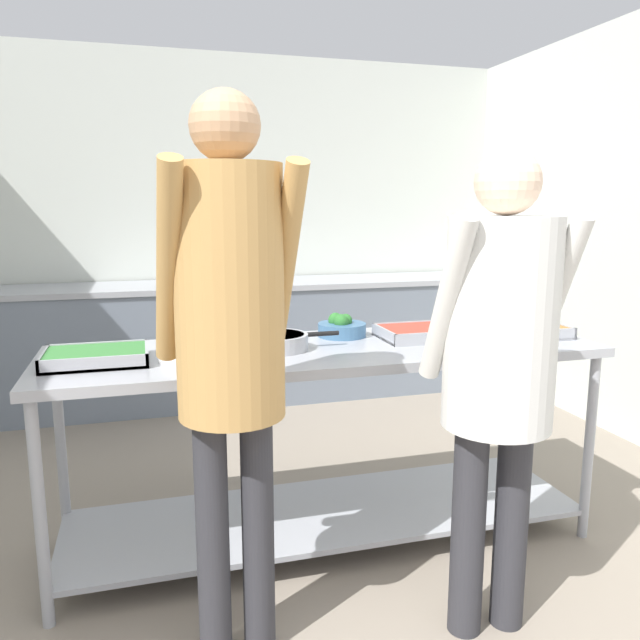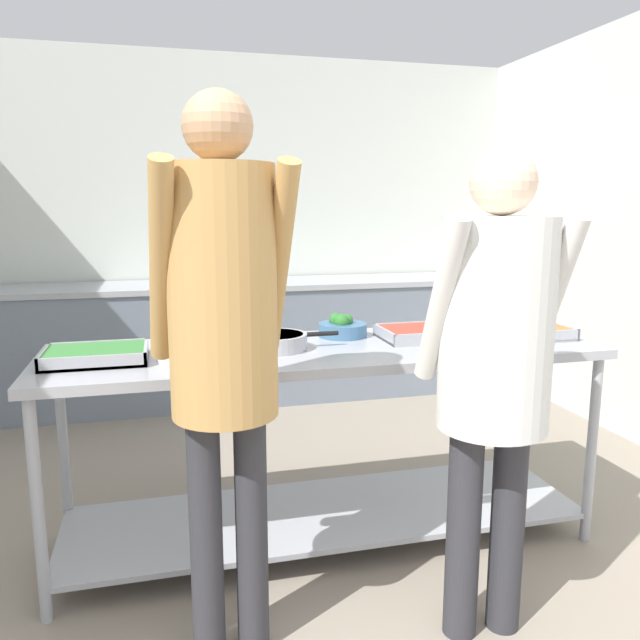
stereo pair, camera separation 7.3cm
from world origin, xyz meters
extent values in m
cube|color=silver|center=(0.00, 4.18, 1.32)|extent=(4.72, 0.06, 2.65)
cube|color=slate|center=(0.00, 3.81, 0.44)|extent=(4.56, 0.62, 0.88)
cube|color=#9EA0A8|center=(0.00, 3.81, 0.90)|extent=(4.56, 0.65, 0.04)
cube|color=black|center=(-0.21, 3.81, 0.90)|extent=(0.51, 0.39, 0.02)
cube|color=#9EA0A8|center=(0.10, 1.61, 0.87)|extent=(2.36, 0.72, 0.04)
cube|color=#9EA0A8|center=(0.10, 1.61, 0.12)|extent=(2.28, 0.64, 0.02)
cylinder|color=#9EA0A8|center=(-1.03, 1.30, 0.42)|extent=(0.04, 0.04, 0.85)
cylinder|color=#9EA0A8|center=(1.23, 1.30, 0.42)|extent=(0.04, 0.04, 0.85)
cylinder|color=#9EA0A8|center=(-1.03, 1.92, 0.42)|extent=(0.04, 0.04, 0.85)
cylinder|color=#9EA0A8|center=(1.23, 1.92, 0.42)|extent=(0.04, 0.04, 0.85)
cube|color=#9EA0A8|center=(-0.83, 1.58, 0.89)|extent=(0.39, 0.28, 0.01)
cube|color=#387A38|center=(-0.83, 1.58, 0.92)|extent=(0.36, 0.26, 0.04)
cube|color=#9EA0A8|center=(-0.83, 1.45, 0.92)|extent=(0.39, 0.01, 0.05)
cube|color=#9EA0A8|center=(-0.83, 1.72, 0.92)|extent=(0.39, 0.01, 0.05)
cube|color=#9EA0A8|center=(-1.02, 1.58, 0.92)|extent=(0.01, 0.28, 0.05)
cube|color=#9EA0A8|center=(-0.65, 1.58, 0.92)|extent=(0.01, 0.28, 0.05)
cylinder|color=white|center=(-0.48, 1.54, 0.89)|extent=(0.25, 0.25, 0.01)
cylinder|color=white|center=(-0.48, 1.54, 0.91)|extent=(0.24, 0.24, 0.01)
cylinder|color=white|center=(-0.48, 1.54, 0.92)|extent=(0.24, 0.24, 0.01)
cylinder|color=white|center=(-0.48, 1.54, 0.93)|extent=(0.24, 0.24, 0.01)
cylinder|color=#9EA0A8|center=(-0.12, 1.62, 0.92)|extent=(0.27, 0.27, 0.07)
cylinder|color=beige|center=(-0.12, 1.62, 0.95)|extent=(0.23, 0.23, 0.01)
cylinder|color=black|center=(0.08, 1.62, 0.95)|extent=(0.14, 0.02, 0.02)
cylinder|color=#3D668C|center=(0.23, 1.81, 0.92)|extent=(0.22, 0.22, 0.06)
sphere|color=#2D702D|center=(0.25, 1.81, 0.96)|extent=(0.06, 0.06, 0.06)
sphere|color=#2D702D|center=(0.21, 1.83, 0.96)|extent=(0.07, 0.07, 0.07)
sphere|color=#2D702D|center=(0.22, 1.79, 0.96)|extent=(0.07, 0.07, 0.07)
cube|color=#9EA0A8|center=(0.58, 1.66, 0.89)|extent=(0.41, 0.28, 0.01)
cube|color=#B23D2D|center=(0.58, 1.66, 0.92)|extent=(0.38, 0.26, 0.04)
cube|color=#9EA0A8|center=(0.58, 1.53, 0.92)|extent=(0.41, 0.01, 0.05)
cube|color=#9EA0A8|center=(0.58, 1.80, 0.92)|extent=(0.41, 0.01, 0.05)
cube|color=#9EA0A8|center=(0.38, 1.66, 0.92)|extent=(0.01, 0.28, 0.05)
cube|color=#9EA0A8|center=(0.78, 1.66, 0.92)|extent=(0.01, 0.28, 0.05)
cube|color=#9EA0A8|center=(1.02, 1.60, 0.89)|extent=(0.40, 0.34, 0.01)
cube|color=#9E6B33|center=(1.02, 1.60, 0.92)|extent=(0.38, 0.31, 0.04)
cube|color=#9EA0A8|center=(1.02, 1.44, 0.92)|extent=(0.40, 0.01, 0.05)
cube|color=#9EA0A8|center=(1.02, 1.76, 0.92)|extent=(0.40, 0.01, 0.05)
cube|color=#9EA0A8|center=(0.83, 1.60, 0.92)|extent=(0.01, 0.34, 0.05)
cube|color=#9EA0A8|center=(1.22, 1.60, 0.92)|extent=(0.01, 0.34, 0.05)
cylinder|color=#2D2D33|center=(-0.47, 0.98, 0.42)|extent=(0.11, 0.11, 0.84)
cylinder|color=#2D2D33|center=(-0.32, 0.99, 0.42)|extent=(0.11, 0.11, 0.84)
cylinder|color=tan|center=(-0.57, 0.97, 1.31)|extent=(0.10, 0.35, 0.62)
cylinder|color=tan|center=(-0.22, 1.00, 1.31)|extent=(0.10, 0.35, 0.62)
cylinder|color=tan|center=(-0.40, 0.99, 1.22)|extent=(0.33, 0.33, 0.77)
sphere|color=tan|center=(-0.40, 0.99, 1.71)|extent=(0.21, 0.21, 0.21)
cylinder|color=#2D2D33|center=(0.39, 0.88, 0.38)|extent=(0.12, 0.12, 0.76)
cylinder|color=#2D2D33|center=(0.56, 0.87, 0.38)|extent=(0.12, 0.12, 0.76)
cylinder|color=silver|center=(0.28, 0.88, 1.19)|extent=(0.08, 0.32, 0.57)
cylinder|color=silver|center=(0.67, 0.87, 1.19)|extent=(0.08, 0.32, 0.57)
cylinder|color=silver|center=(0.47, 0.87, 1.10)|extent=(0.36, 0.36, 0.70)
sphere|color=beige|center=(0.47, 0.87, 1.56)|extent=(0.21, 0.21, 0.21)
camera|label=1|loc=(-0.65, -0.89, 1.48)|focal=35.00mm
camera|label=2|loc=(-0.58, -0.91, 1.48)|focal=35.00mm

